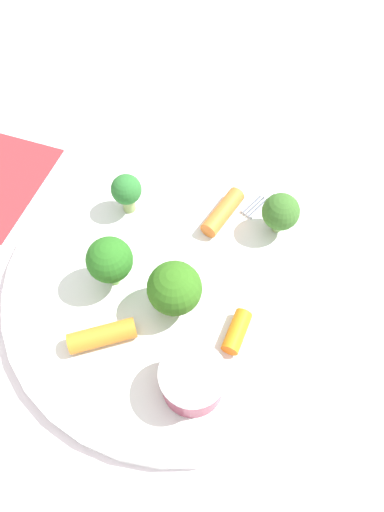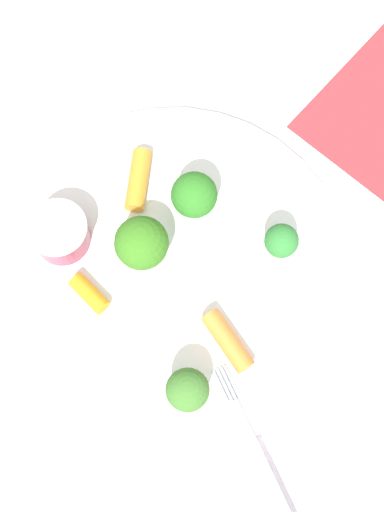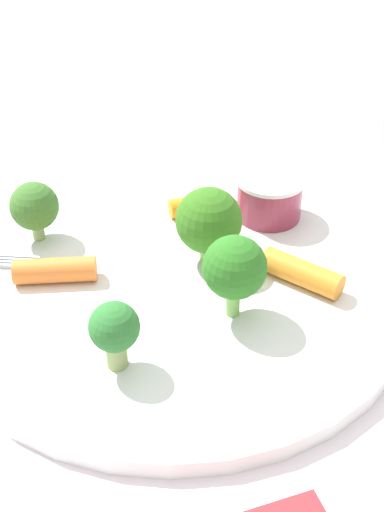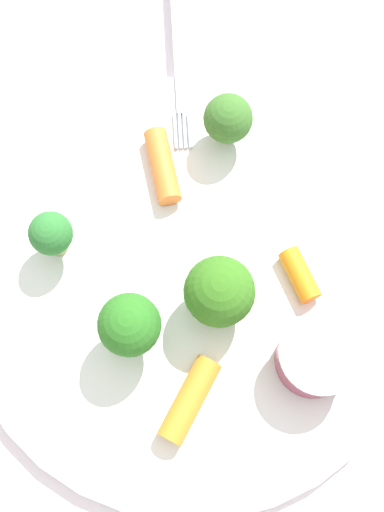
# 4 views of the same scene
# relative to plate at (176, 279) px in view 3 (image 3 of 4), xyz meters

# --- Properties ---
(ground_plane) EXTENTS (2.40, 2.40, 0.00)m
(ground_plane) POSITION_rel_plate_xyz_m (0.00, 0.00, -0.01)
(ground_plane) COLOR white
(plate) EXTENTS (0.31, 0.31, 0.01)m
(plate) POSITION_rel_plate_xyz_m (0.00, 0.00, 0.00)
(plate) COLOR white
(plate) RESTS_ON ground_plane
(sauce_cup) EXTENTS (0.05, 0.05, 0.03)m
(sauce_cup) POSITION_rel_plate_xyz_m (0.09, 0.02, 0.02)
(sauce_cup) COLOR #8D2D45
(sauce_cup) RESTS_ON plate
(broccoli_floret_0) EXTENTS (0.04, 0.04, 0.05)m
(broccoli_floret_0) POSITION_rel_plate_xyz_m (0.03, 0.00, 0.04)
(broccoli_floret_0) COLOR #98B660
(broccoli_floret_0) RESTS_ON plate
(broccoli_floret_1) EXTENTS (0.03, 0.03, 0.04)m
(broccoli_floret_1) POSITION_rel_plate_xyz_m (-0.06, 0.09, 0.03)
(broccoli_floret_1) COLOR #86AC69
(broccoli_floret_1) RESTS_ON plate
(broccoli_floret_2) EXTENTS (0.03, 0.03, 0.04)m
(broccoli_floret_2) POSITION_rel_plate_xyz_m (-0.07, -0.05, 0.03)
(broccoli_floret_2) COLOR #94AA64
(broccoli_floret_2) RESTS_ON plate
(broccoli_floret_3) EXTENTS (0.04, 0.04, 0.06)m
(broccoli_floret_3) POSITION_rel_plate_xyz_m (0.01, -0.05, 0.04)
(broccoli_floret_3) COLOR #82C15D
(broccoli_floret_3) RESTS_ON plate
(carrot_stick_0) EXTENTS (0.05, 0.04, 0.02)m
(carrot_stick_0) POSITION_rel_plate_xyz_m (-0.07, 0.04, 0.01)
(carrot_stick_0) COLOR orange
(carrot_stick_0) RESTS_ON plate
(carrot_stick_1) EXTENTS (0.04, 0.02, 0.01)m
(carrot_stick_1) POSITION_rel_plate_xyz_m (0.05, 0.05, 0.01)
(carrot_stick_1) COLOR orange
(carrot_stick_1) RESTS_ON plate
(carrot_stick_2) EXTENTS (0.03, 0.06, 0.02)m
(carrot_stick_2) POSITION_rel_plate_xyz_m (0.06, -0.06, 0.01)
(carrot_stick_2) COLOR orange
(carrot_stick_2) RESTS_ON plate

